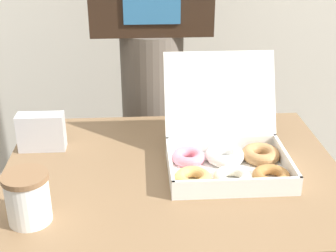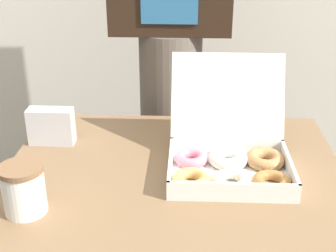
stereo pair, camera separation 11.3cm
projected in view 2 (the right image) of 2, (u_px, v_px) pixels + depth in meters
The scene contains 4 objects.
donut_box at pixel (230, 157), 1.20m from camera, with size 0.32×0.34×0.26m.
coffee_cup at pixel (24, 189), 1.03m from camera, with size 0.10×0.10×0.12m.
napkin_holder at pixel (51, 126), 1.35m from camera, with size 0.13×0.05×0.11m.
person_customer at pixel (171, 31), 1.66m from camera, with size 0.42×0.23×1.77m.
Camera 2 is at (0.03, -1.07, 1.35)m, focal length 50.00 mm.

